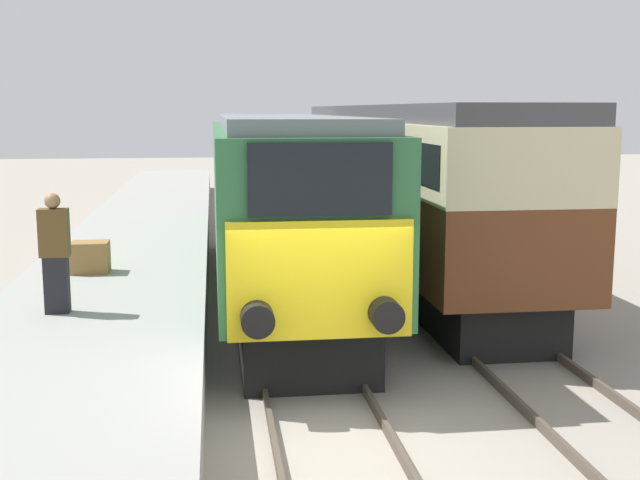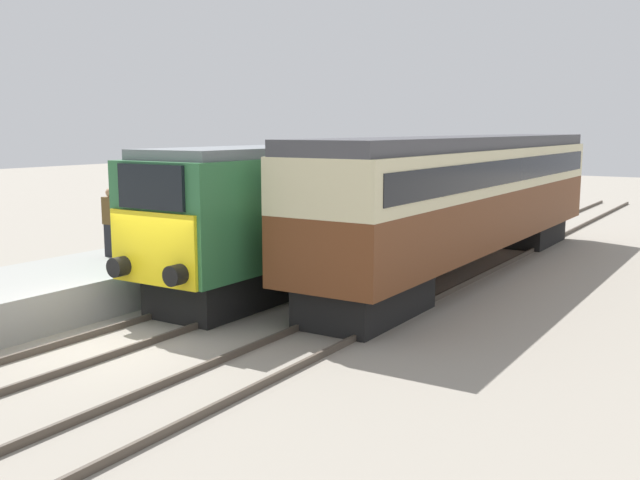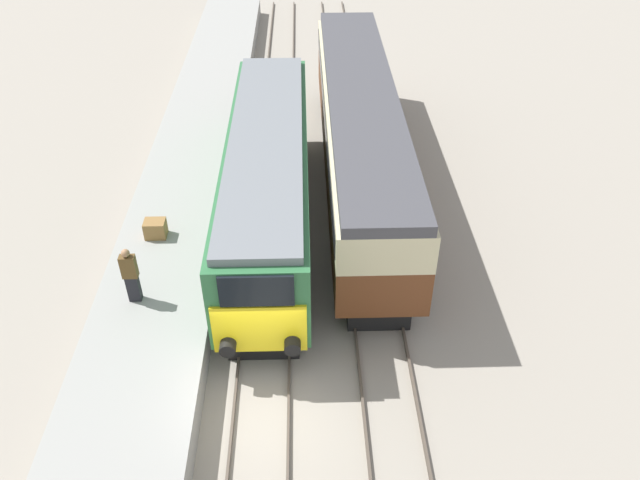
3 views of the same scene
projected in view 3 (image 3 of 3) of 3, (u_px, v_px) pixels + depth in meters
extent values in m
plane|color=gray|center=(261.00, 413.00, 16.35)|extent=(120.00, 120.00, 0.00)
cube|color=gray|center=(179.00, 222.00, 22.34)|extent=(3.50, 50.00, 0.93)
cube|color=#4C4238|center=(246.00, 285.00, 20.26)|extent=(0.07, 60.00, 0.14)
cube|color=#4C4238|center=(290.00, 284.00, 20.29)|extent=(0.07, 60.00, 0.14)
cube|color=#4C4238|center=(350.00, 283.00, 20.34)|extent=(0.07, 60.00, 0.14)
cube|color=#4C4238|center=(394.00, 282.00, 20.37)|extent=(0.07, 60.00, 0.14)
cube|color=black|center=(266.00, 299.00, 19.08)|extent=(2.03, 4.00, 1.00)
cube|color=black|center=(274.00, 157.00, 25.94)|extent=(2.03, 4.00, 1.00)
cube|color=#2D6B3D|center=(268.00, 174.00, 21.40)|extent=(2.70, 13.65, 2.66)
cube|color=yellow|center=(260.00, 329.00, 16.28)|extent=(2.48, 0.10, 1.60)
cube|color=black|center=(256.00, 291.00, 15.46)|extent=(1.89, 0.10, 0.96)
cube|color=slate|center=(266.00, 136.00, 20.52)|extent=(2.38, 13.10, 0.24)
cylinder|color=black|center=(228.00, 348.00, 16.36)|extent=(0.44, 0.35, 0.44)
cylinder|color=black|center=(292.00, 346.00, 16.40)|extent=(0.44, 0.35, 0.44)
cube|color=black|center=(374.00, 279.00, 19.85)|extent=(1.89, 3.60, 0.95)
cube|color=black|center=(348.00, 104.00, 30.07)|extent=(1.89, 3.60, 0.95)
cube|color=brown|center=(359.00, 146.00, 24.19)|extent=(2.70, 17.29, 1.58)
cube|color=beige|center=(361.00, 112.00, 23.33)|extent=(2.71, 17.29, 1.24)
cube|color=black|center=(361.00, 112.00, 23.33)|extent=(2.75, 16.59, 0.68)
cube|color=#424247|center=(362.00, 92.00, 22.84)|extent=(2.48, 17.29, 0.36)
cube|color=black|center=(134.00, 288.00, 18.20)|extent=(0.36, 0.24, 0.88)
cube|color=brown|center=(129.00, 267.00, 17.71)|extent=(0.44, 0.26, 0.74)
sphere|color=#9E704C|center=(125.00, 253.00, 17.41)|extent=(0.24, 0.24, 0.24)
cube|color=olive|center=(155.00, 229.00, 20.75)|extent=(0.70, 0.56, 0.60)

